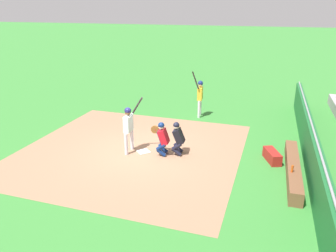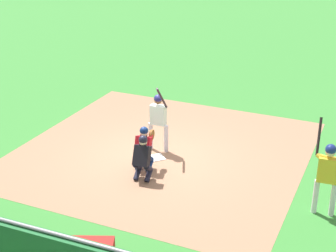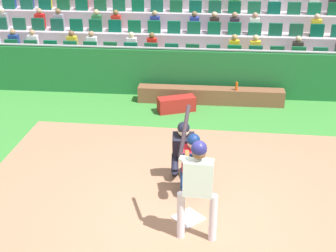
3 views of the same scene
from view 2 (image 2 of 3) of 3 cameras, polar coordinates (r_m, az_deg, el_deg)
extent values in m
plane|color=#368033|center=(15.13, -1.30, -3.57)|extent=(160.00, 160.00, 0.00)
cube|color=#996F53|center=(15.54, -0.55, -2.79)|extent=(8.52, 8.50, 0.01)
cube|color=white|center=(15.12, -1.30, -3.52)|extent=(0.62, 0.62, 0.02)
cylinder|color=silver|center=(15.53, -1.94, -1.10)|extent=(0.13, 0.13, 0.85)
cylinder|color=silver|center=(15.33, -0.20, -1.43)|extent=(0.13, 0.13, 0.85)
cube|color=silver|center=(15.14, -1.10, 1.24)|extent=(0.47, 0.24, 0.60)
sphere|color=brown|center=(14.98, -1.11, 2.84)|extent=(0.22, 0.22, 0.22)
sphere|color=navy|center=(14.96, -1.11, 3.06)|extent=(0.25, 0.25, 0.25)
cylinder|color=silver|center=(14.99, -0.96, 2.19)|extent=(0.50, 0.16, 0.14)
cylinder|color=silver|center=(14.92, -0.32, 2.09)|extent=(0.18, 0.15, 0.13)
cylinder|color=#2C2028|center=(14.57, -0.70, 3.12)|extent=(0.17, 0.51, 0.73)
sphere|color=black|center=(14.87, -0.18, 2.12)|extent=(0.06, 0.06, 0.06)
cylinder|color=navy|center=(14.50, -3.24, -4.18)|extent=(0.17, 0.39, 0.34)
cylinder|color=navy|center=(14.40, -3.26, -3.41)|extent=(0.17, 0.39, 0.33)
cylinder|color=navy|center=(14.40, -2.05, -4.37)|extent=(0.17, 0.39, 0.34)
cylinder|color=navy|center=(14.30, -2.06, -3.59)|extent=(0.17, 0.39, 0.33)
cube|color=red|center=(14.14, -2.78, -2.27)|extent=(0.45, 0.44, 0.60)
cube|color=navy|center=(14.24, -2.60, -2.07)|extent=(0.39, 0.22, 0.45)
sphere|color=beige|center=(14.06, -2.68, -0.76)|extent=(0.22, 0.22, 0.22)
cube|color=black|center=(14.06, -2.68, -0.76)|extent=(0.20, 0.12, 0.20)
sphere|color=navy|center=(14.03, -2.68, -0.53)|extent=(0.24, 0.24, 0.24)
cylinder|color=brown|center=(14.32, -1.83, -1.00)|extent=(0.09, 0.30, 0.30)
cylinder|color=red|center=(14.19, -1.95, -1.54)|extent=(0.18, 0.40, 0.22)
cylinder|color=black|center=(13.98, -3.41, -5.29)|extent=(0.16, 0.39, 0.34)
cylinder|color=black|center=(13.88, -3.43, -4.49)|extent=(0.16, 0.39, 0.33)
cylinder|color=black|center=(13.88, -2.18, -5.50)|extent=(0.16, 0.39, 0.34)
cylinder|color=black|center=(13.77, -2.19, -4.70)|extent=(0.16, 0.39, 0.33)
cube|color=black|center=(13.62, -2.91, -3.33)|extent=(0.44, 0.46, 0.60)
cube|color=black|center=(13.72, -2.72, -3.12)|extent=(0.39, 0.24, 0.45)
sphere|color=beige|center=(13.55, -2.78, -1.76)|extent=(0.22, 0.22, 0.22)
cube|color=black|center=(13.55, -2.78, -1.76)|extent=(0.20, 0.12, 0.20)
sphere|color=black|center=(13.53, -2.78, -1.53)|extent=(0.24, 0.24, 0.24)
cylinder|color=gray|center=(10.02, -15.57, -10.62)|extent=(16.34, 0.07, 0.07)
cylinder|color=#CF4915|center=(11.43, -17.23, -11.18)|extent=(0.07, 0.07, 0.23)
cube|color=maroon|center=(11.20, -8.59, -13.29)|extent=(1.06, 0.70, 0.40)
cylinder|color=silver|center=(12.86, 17.84, -7.75)|extent=(0.14, 0.14, 0.88)
cylinder|color=silver|center=(12.86, 16.05, -7.51)|extent=(0.14, 0.14, 0.88)
cube|color=gold|center=(12.50, 17.34, -4.67)|extent=(0.48, 0.24, 0.62)
sphere|color=beige|center=(12.30, 17.59, -2.76)|extent=(0.23, 0.23, 0.23)
sphere|color=navy|center=(12.28, 17.62, -2.50)|extent=(0.25, 0.25, 0.25)
cylinder|color=gold|center=(12.40, 17.26, -3.38)|extent=(0.50, 0.12, 0.14)
cylinder|color=gold|center=(12.40, 16.40, -3.26)|extent=(0.18, 0.14, 0.13)
cylinder|color=black|center=(12.39, 16.42, -1.07)|extent=(0.10, 0.37, 0.84)
sphere|color=black|center=(12.41, 16.18, -3.08)|extent=(0.06, 0.06, 0.06)
camera|label=1|loc=(18.46, -42.75, 12.85)|focal=35.92mm
camera|label=3|loc=(19.99, 5.95, 17.64)|focal=49.71mm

